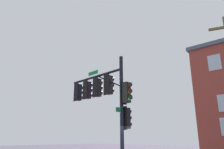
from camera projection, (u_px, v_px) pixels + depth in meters
name	position (u px, v px, depth m)	size (l,w,h in m)	color
signal_pole_assembly	(106.00, 97.00, 12.52)	(5.11, 1.17, 6.38)	black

